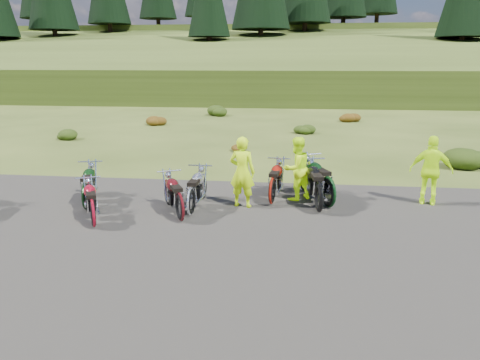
# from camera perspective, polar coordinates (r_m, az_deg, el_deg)

# --- Properties ---
(ground) EXTENTS (300.00, 300.00, 0.00)m
(ground) POSITION_cam_1_polar(r_m,az_deg,el_deg) (11.14, -4.31, -5.44)
(ground) COLOR #324216
(ground) RESTS_ON ground
(gravel_pad) EXTENTS (20.00, 12.00, 0.04)m
(gravel_pad) POSITION_cam_1_polar(r_m,az_deg,el_deg) (9.33, -6.68, -9.57)
(gravel_pad) COLOR black
(gravel_pad) RESTS_ON ground
(hill_slope) EXTENTS (300.00, 45.97, 9.37)m
(hill_slope) POSITION_cam_1_polar(r_m,az_deg,el_deg) (60.43, 4.91, 10.80)
(hill_slope) COLOR #334416
(hill_slope) RESTS_ON ground
(hill_plateau) EXTENTS (300.00, 90.00, 9.17)m
(hill_plateau) POSITION_cam_1_polar(r_m,az_deg,el_deg) (120.35, 5.95, 12.56)
(hill_plateau) COLOR #334416
(hill_plateau) RESTS_ON ground
(shrub_1) EXTENTS (1.03, 1.03, 0.61)m
(shrub_1) POSITION_cam_1_polar(r_m,az_deg,el_deg) (24.54, -20.44, 5.39)
(shrub_1) COLOR black
(shrub_1) RESTS_ON ground
(shrub_2) EXTENTS (1.30, 1.30, 0.77)m
(shrub_2) POSITION_cam_1_polar(r_m,az_deg,el_deg) (28.32, -10.31, 7.32)
(shrub_2) COLOR #5F260B
(shrub_2) RESTS_ON ground
(shrub_3) EXTENTS (1.56, 1.56, 0.92)m
(shrub_3) POSITION_cam_1_polar(r_m,az_deg,el_deg) (32.79, -2.69, 8.61)
(shrub_3) COLOR black
(shrub_3) RESTS_ON ground
(shrub_4) EXTENTS (0.77, 0.77, 0.45)m
(shrub_4) POSITION_cam_1_polar(r_m,az_deg,el_deg) (19.95, -0.41, 4.18)
(shrub_4) COLOR #5F260B
(shrub_4) RESTS_ON ground
(shrub_5) EXTENTS (1.03, 1.03, 0.61)m
(shrub_5) POSITION_cam_1_polar(r_m,az_deg,el_deg) (25.02, 7.77, 6.32)
(shrub_5) COLOR black
(shrub_5) RESTS_ON ground
(shrub_6) EXTENTS (1.30, 1.30, 0.77)m
(shrub_6) POSITION_cam_1_polar(r_m,az_deg,el_deg) (30.45, 13.16, 7.66)
(shrub_6) COLOR #5F260B
(shrub_6) RESTS_ON ground
(shrub_7) EXTENTS (1.56, 1.56, 0.92)m
(shrub_7) POSITION_cam_1_polar(r_m,az_deg,el_deg) (18.76, 26.12, 2.76)
(shrub_7) COLOR black
(shrub_7) RESTS_ON ground
(motorcycle_1) EXTENTS (1.41, 1.93, 0.97)m
(motorcycle_1) POSITION_cam_1_polar(r_m,az_deg,el_deg) (11.42, -17.35, -5.59)
(motorcycle_1) COLOR maroon
(motorcycle_1) RESTS_ON ground
(motorcycle_2) EXTENTS (1.19, 2.13, 1.06)m
(motorcycle_2) POSITION_cam_1_polar(r_m,az_deg,el_deg) (12.79, -18.20, -3.51)
(motorcycle_2) COLOR black
(motorcycle_2) RESTS_ON ground
(motorcycle_3) EXTENTS (0.72, 2.03, 1.05)m
(motorcycle_3) POSITION_cam_1_polar(r_m,az_deg,el_deg) (11.77, -5.98, -4.38)
(motorcycle_3) COLOR silver
(motorcycle_3) RESTS_ON ground
(motorcycle_4) EXTENTS (1.49, 2.04, 1.03)m
(motorcycle_4) POSITION_cam_1_polar(r_m,az_deg,el_deg) (11.39, -7.26, -5.07)
(motorcycle_4) COLOR #460B0F
(motorcycle_4) RESTS_ON ground
(motorcycle_5) EXTENTS (1.06, 2.32, 1.17)m
(motorcycle_5) POSITION_cam_1_polar(r_m,az_deg,el_deg) (12.10, 9.53, -3.98)
(motorcycle_5) COLOR black
(motorcycle_5) RESTS_ON ground
(motorcycle_6) EXTENTS (0.90, 2.09, 1.06)m
(motorcycle_6) POSITION_cam_1_polar(r_m,az_deg,el_deg) (12.62, 3.89, -3.03)
(motorcycle_6) COLOR maroon
(motorcycle_6) RESTS_ON ground
(motorcycle_7) EXTENTS (1.60, 2.43, 1.21)m
(motorcycle_7) POSITION_cam_1_polar(r_m,az_deg,el_deg) (12.54, 10.62, -3.37)
(motorcycle_7) COLOR black
(motorcycle_7) RESTS_ON ground
(person_middle) EXTENTS (0.76, 0.58, 1.86)m
(person_middle) POSITION_cam_1_polar(r_m,az_deg,el_deg) (12.13, 0.27, 0.85)
(person_middle) COLOR #BCEE0C
(person_middle) RESTS_ON ground
(person_right_a) EXTENTS (1.07, 1.05, 1.74)m
(person_right_a) POSITION_cam_1_polar(r_m,az_deg,el_deg) (12.88, 6.88, 1.27)
(person_right_a) COLOR #BCEE0C
(person_right_a) RESTS_ON ground
(person_right_b) EXTENTS (1.16, 0.71, 1.85)m
(person_right_b) POSITION_cam_1_polar(r_m,az_deg,el_deg) (13.32, 22.27, 0.95)
(person_right_b) COLOR #BCEE0C
(person_right_b) RESTS_ON ground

